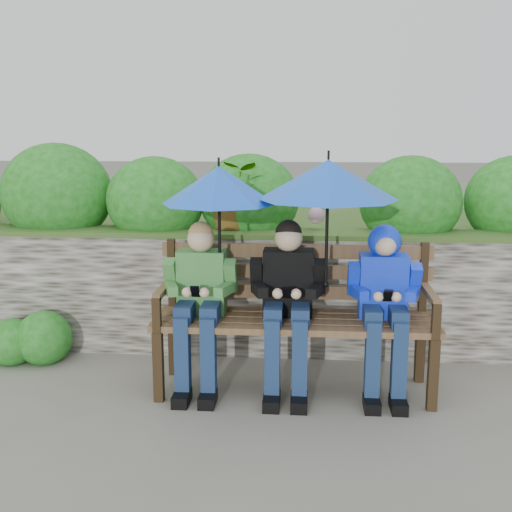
# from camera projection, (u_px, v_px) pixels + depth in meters

# --- Properties ---
(ground) EXTENTS (60.00, 60.00, 0.00)m
(ground) POSITION_uv_depth(u_px,v_px,m) (255.00, 384.00, 4.76)
(ground) COLOR #666457
(ground) RESTS_ON ground
(garden_backdrop) EXTENTS (8.00, 2.84, 1.77)m
(garden_backdrop) POSITION_uv_depth(u_px,v_px,m) (258.00, 258.00, 6.21)
(garden_backdrop) COLOR #312E25
(garden_backdrop) RESTS_ON ground
(park_bench) EXTENTS (1.99, 0.58, 1.05)m
(park_bench) POSITION_uv_depth(u_px,v_px,m) (295.00, 307.00, 4.61)
(park_bench) COLOR black
(park_bench) RESTS_ON ground
(boy_left) EXTENTS (0.51, 0.59, 1.22)m
(boy_left) POSITION_uv_depth(u_px,v_px,m) (200.00, 296.00, 4.55)
(boy_left) COLOR #2F7632
(boy_left) RESTS_ON ground
(boy_middle) EXTENTS (0.53, 0.61, 1.23)m
(boy_middle) POSITION_uv_depth(u_px,v_px,m) (287.00, 297.00, 4.50)
(boy_middle) COLOR black
(boy_middle) RESTS_ON ground
(boy_right) EXTENTS (0.50, 0.61, 1.21)m
(boy_right) POSITION_uv_depth(u_px,v_px,m) (384.00, 294.00, 4.45)
(boy_right) COLOR #0C1ADD
(boy_right) RESTS_ON ground
(umbrella_left) EXTENTS (0.81, 0.81, 0.91)m
(umbrella_left) POSITION_uv_depth(u_px,v_px,m) (219.00, 185.00, 4.42)
(umbrella_left) COLOR blue
(umbrella_left) RESTS_ON ground
(umbrella_right) EXTENTS (0.96, 0.96, 0.94)m
(umbrella_right) POSITION_uv_depth(u_px,v_px,m) (328.00, 180.00, 4.29)
(umbrella_right) COLOR blue
(umbrella_right) RESTS_ON ground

